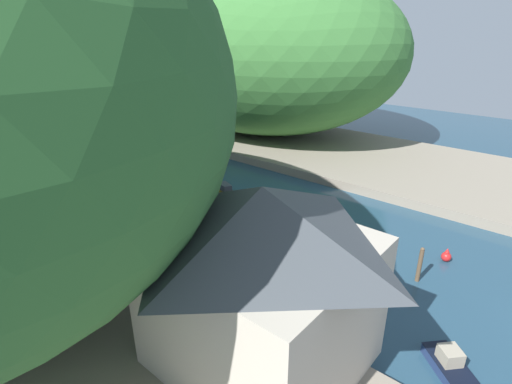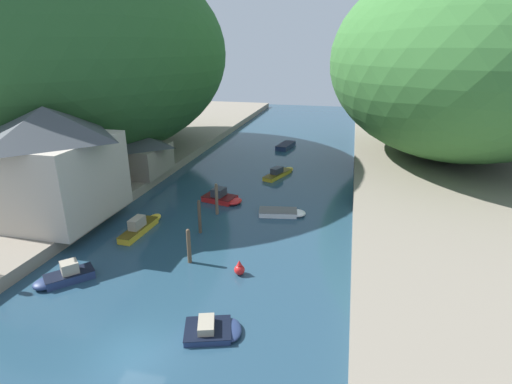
# 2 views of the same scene
# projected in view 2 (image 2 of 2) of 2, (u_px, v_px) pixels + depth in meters

# --- Properties ---
(water_surface) EXTENTS (130.00, 130.00, 0.00)m
(water_surface) POSITION_uv_depth(u_px,v_px,m) (259.00, 180.00, 48.44)
(water_surface) COLOR #234256
(water_surface) RESTS_ON ground
(left_bank) EXTENTS (22.00, 120.00, 1.02)m
(left_bank) POSITION_uv_depth(u_px,v_px,m) (97.00, 164.00, 53.10)
(left_bank) COLOR gray
(left_bank) RESTS_ON ground
(right_bank) EXTENTS (22.00, 120.00, 1.02)m
(right_bank) POSITION_uv_depth(u_px,v_px,m) (457.00, 190.00, 43.43)
(right_bank) COLOR gray
(right_bank) RESTS_ON ground
(hillside_left) EXTENTS (33.33, 46.66, 26.40)m
(hillside_left) POSITION_uv_depth(u_px,v_px,m) (93.00, 54.00, 52.31)
(hillside_left) COLOR #285628
(hillside_left) RESTS_ON left_bank
(hillside_right) EXTENTS (33.01, 46.22, 24.81)m
(hillside_right) POSITION_uv_depth(u_px,v_px,m) (458.00, 61.00, 52.01)
(hillside_right) COLOR #387033
(hillside_right) RESTS_ON right_bank
(waterfront_building) EXTENTS (9.47, 10.16, 9.67)m
(waterfront_building) POSITION_uv_depth(u_px,v_px,m) (52.00, 162.00, 34.08)
(waterfront_building) COLOR #B2A899
(waterfront_building) RESTS_ON left_bank
(boathouse_shed) EXTENTS (7.82, 7.21, 5.01)m
(boathouse_shed) POSITION_uv_depth(u_px,v_px,m) (133.00, 151.00, 47.09)
(boathouse_shed) COLOR gray
(boathouse_shed) RESTS_ON left_bank
(boat_moored_right) EXTENTS (2.78, 6.10, 0.71)m
(boat_moored_right) POSITION_uv_depth(u_px,v_px,m) (287.00, 145.00, 63.91)
(boat_moored_right) COLOR navy
(boat_moored_right) RESTS_ON water_surface
(boat_far_right_bank) EXTENTS (3.71, 2.99, 0.85)m
(boat_far_right_bank) POSITION_uv_depth(u_px,v_px,m) (213.00, 329.00, 22.54)
(boat_far_right_bank) COLOR navy
(boat_far_right_bank) RESTS_ON water_surface
(boat_red_skiff) EXTENTS (3.32, 6.23, 1.22)m
(boat_red_skiff) POSITION_uv_depth(u_px,v_px,m) (280.00, 173.00, 49.89)
(boat_red_skiff) COLOR gold
(boat_red_skiff) RESTS_ON water_surface
(boat_mid_channel) EXTENTS (4.69, 2.46, 0.51)m
(boat_mid_channel) POSITION_uv_depth(u_px,v_px,m) (284.00, 213.00, 38.30)
(boat_mid_channel) COLOR white
(boat_mid_channel) RESTS_ON water_surface
(boat_yellow_tender) EXTENTS (4.50, 2.90, 1.39)m
(boat_yellow_tender) POSITION_uv_depth(u_px,v_px,m) (223.00, 198.00, 41.56)
(boat_yellow_tender) COLOR red
(boat_yellow_tender) RESTS_ON water_surface
(boat_cabin_cruiser) EXTENTS (3.71, 3.85, 1.41)m
(boat_cabin_cruiser) POSITION_uv_depth(u_px,v_px,m) (63.00, 276.00, 27.40)
(boat_cabin_cruiser) COLOR navy
(boat_cabin_cruiser) RESTS_ON water_surface
(boat_open_rowboat) EXTENTS (1.40, 6.04, 1.49)m
(boat_open_rowboat) POSITION_uv_depth(u_px,v_px,m) (142.00, 226.00, 35.06)
(boat_open_rowboat) COLOR gold
(boat_open_rowboat) RESTS_ON water_surface
(mooring_post_nearest) EXTENTS (0.31, 0.31, 2.76)m
(mooring_post_nearest) POSITION_uv_depth(u_px,v_px,m) (189.00, 246.00, 29.55)
(mooring_post_nearest) COLOR brown
(mooring_post_nearest) RESTS_ON water_surface
(mooring_post_second) EXTENTS (0.28, 0.28, 3.05)m
(mooring_post_second) POSITION_uv_depth(u_px,v_px,m) (200.00, 217.00, 34.25)
(mooring_post_second) COLOR #4C3D2D
(mooring_post_second) RESTS_ON water_surface
(mooring_post_middle) EXTENTS (0.30, 0.30, 3.14)m
(mooring_post_middle) POSITION_uv_depth(u_px,v_px,m) (217.00, 199.00, 38.08)
(mooring_post_middle) COLOR brown
(mooring_post_middle) RESTS_ON water_surface
(channel_buoy_near) EXTENTS (0.76, 0.76, 1.14)m
(channel_buoy_near) POSITION_uv_depth(u_px,v_px,m) (239.00, 269.00, 28.29)
(channel_buoy_near) COLOR red
(channel_buoy_near) RESTS_ON water_surface
(person_by_boathouse) EXTENTS (0.35, 0.43, 1.69)m
(person_by_boathouse) POSITION_uv_depth(u_px,v_px,m) (86.00, 197.00, 37.29)
(person_by_boathouse) COLOR #282D3D
(person_by_boathouse) RESTS_ON left_bank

